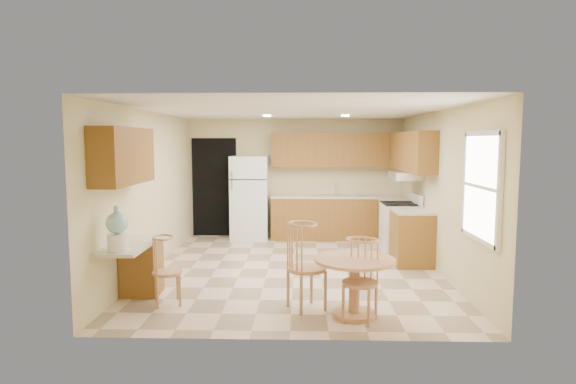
{
  "coord_description": "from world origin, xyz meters",
  "views": [
    {
      "loc": [
        0.12,
        -7.5,
        2.03
      ],
      "look_at": [
        -0.1,
        0.3,
        1.21
      ],
      "focal_mm": 30.0,
      "sensor_mm": 36.0,
      "label": 1
    }
  ],
  "objects_px": {
    "refrigerator": "(250,198)",
    "chair_table_a": "(307,259)",
    "stove": "(400,228)",
    "chair_desk": "(165,265)",
    "dining_table": "(354,279)",
    "chair_table_b": "(361,274)",
    "water_crock": "(117,231)"
  },
  "relations": [
    {
      "from": "dining_table",
      "to": "chair_table_b",
      "type": "distance_m",
      "value": 0.25
    },
    {
      "from": "dining_table",
      "to": "chair_table_a",
      "type": "distance_m",
      "value": 0.6
    },
    {
      "from": "dining_table",
      "to": "chair_table_b",
      "type": "bearing_deg",
      "value": -77.13
    },
    {
      "from": "stove",
      "to": "chair_desk",
      "type": "bearing_deg",
      "value": -139.61
    },
    {
      "from": "stove",
      "to": "chair_table_a",
      "type": "height_order",
      "value": "stove"
    },
    {
      "from": "water_crock",
      "to": "chair_table_a",
      "type": "bearing_deg",
      "value": 4.78
    },
    {
      "from": "chair_table_a",
      "to": "chair_desk",
      "type": "bearing_deg",
      "value": -123.87
    },
    {
      "from": "refrigerator",
      "to": "chair_table_b",
      "type": "height_order",
      "value": "refrigerator"
    },
    {
      "from": "dining_table",
      "to": "chair_table_b",
      "type": "height_order",
      "value": "chair_table_b"
    },
    {
      "from": "refrigerator",
      "to": "chair_table_a",
      "type": "bearing_deg",
      "value": -75.3
    },
    {
      "from": "dining_table",
      "to": "chair_table_b",
      "type": "xyz_separation_m",
      "value": [
        0.05,
        -0.22,
        0.11
      ]
    },
    {
      "from": "refrigerator",
      "to": "chair_desk",
      "type": "xyz_separation_m",
      "value": [
        -0.6,
        -4.18,
        -0.35
      ]
    },
    {
      "from": "chair_table_b",
      "to": "chair_desk",
      "type": "xyz_separation_m",
      "value": [
        -2.33,
        0.51,
        -0.05
      ]
    },
    {
      "from": "dining_table",
      "to": "water_crock",
      "type": "relative_size",
      "value": 1.78
    },
    {
      "from": "refrigerator",
      "to": "chair_table_a",
      "type": "xyz_separation_m",
      "value": [
        1.13,
        -4.32,
        -0.22
      ]
    },
    {
      "from": "chair_table_a",
      "to": "water_crock",
      "type": "xyz_separation_m",
      "value": [
        -2.18,
        -0.18,
        0.37
      ]
    },
    {
      "from": "stove",
      "to": "chair_desk",
      "type": "distance_m",
      "value": 4.56
    },
    {
      "from": "refrigerator",
      "to": "chair_table_a",
      "type": "height_order",
      "value": "refrigerator"
    },
    {
      "from": "stove",
      "to": "chair_table_b",
      "type": "distance_m",
      "value": 3.65
    },
    {
      "from": "dining_table",
      "to": "stove",
      "type": "bearing_deg",
      "value": 69.86
    },
    {
      "from": "stove",
      "to": "water_crock",
      "type": "height_order",
      "value": "water_crock"
    },
    {
      "from": "dining_table",
      "to": "chair_table_a",
      "type": "xyz_separation_m",
      "value": [
        -0.55,
        0.15,
        0.19
      ]
    },
    {
      "from": "stove",
      "to": "water_crock",
      "type": "relative_size",
      "value": 2.08
    },
    {
      "from": "chair_desk",
      "to": "chair_table_b",
      "type": "bearing_deg",
      "value": 57.0
    },
    {
      "from": "refrigerator",
      "to": "stove",
      "type": "xyz_separation_m",
      "value": [
        2.88,
        -1.22,
        -0.4
      ]
    },
    {
      "from": "chair_desk",
      "to": "refrigerator",
      "type": "bearing_deg",
      "value": 151.21
    },
    {
      "from": "refrigerator",
      "to": "dining_table",
      "type": "xyz_separation_m",
      "value": [
        1.68,
        -4.47,
        -0.41
      ]
    },
    {
      "from": "stove",
      "to": "chair_desk",
      "type": "height_order",
      "value": "stove"
    },
    {
      "from": "refrigerator",
      "to": "water_crock",
      "type": "height_order",
      "value": "refrigerator"
    },
    {
      "from": "refrigerator",
      "to": "chair_table_b",
      "type": "distance_m",
      "value": 5.01
    },
    {
      "from": "chair_table_a",
      "to": "water_crock",
      "type": "distance_m",
      "value": 2.22
    },
    {
      "from": "refrigerator",
      "to": "water_crock",
      "type": "bearing_deg",
      "value": -103.13
    }
  ]
}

